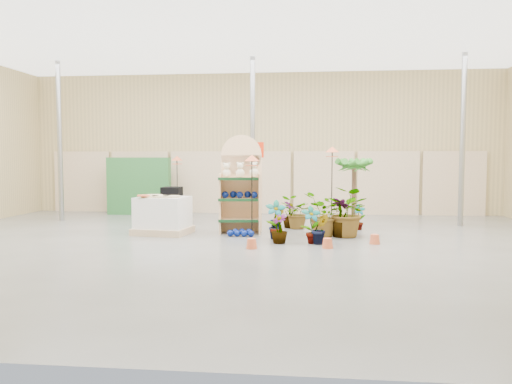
% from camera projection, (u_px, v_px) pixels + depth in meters
% --- Properties ---
extents(room, '(15.20, 12.10, 4.70)m').
position_uv_depth(room, '(240.00, 139.00, 10.97)').
color(room, '#575754').
rests_on(room, ground).
extents(display_shelf, '(1.05, 0.73, 2.35)m').
position_uv_depth(display_shelf, '(241.00, 188.00, 11.98)').
color(display_shelf, '#E2B686').
rests_on(display_shelf, ground).
extents(teddy_bears, '(0.86, 0.22, 0.36)m').
position_uv_depth(teddy_bears, '(241.00, 171.00, 11.84)').
color(teddy_bears, beige).
rests_on(teddy_bears, display_shelf).
extents(gazing_balls_shelf, '(0.86, 0.29, 0.16)m').
position_uv_depth(gazing_balls_shelf, '(240.00, 195.00, 11.84)').
color(gazing_balls_shelf, navy).
rests_on(gazing_balls_shelf, display_shelf).
extents(gazing_balls_floor, '(0.63, 0.39, 0.15)m').
position_uv_depth(gazing_balls_floor, '(241.00, 233.00, 11.46)').
color(gazing_balls_floor, navy).
rests_on(gazing_balls_floor, ground).
extents(pallet_stack, '(1.37, 1.19, 0.92)m').
position_uv_depth(pallet_stack, '(163.00, 215.00, 11.77)').
color(pallet_stack, tan).
rests_on(pallet_stack, ground).
extents(charcoal_planters, '(0.80, 0.50, 1.00)m').
position_uv_depth(charcoal_planters, '(168.00, 208.00, 13.62)').
color(charcoal_planters, black).
rests_on(charcoal_planters, ground).
extents(trellis_stock, '(2.00, 0.30, 1.80)m').
position_uv_depth(trellis_stock, '(139.00, 186.00, 15.71)').
color(trellis_stock, '#27622C').
rests_on(trellis_stock, ground).
extents(offer_sign, '(0.50, 0.08, 2.20)m').
position_uv_depth(offer_sign, '(254.00, 166.00, 13.06)').
color(offer_sign, gray).
rests_on(offer_sign, ground).
extents(bird_table_front, '(0.34, 0.34, 1.86)m').
position_uv_depth(bird_table_front, '(252.00, 161.00, 11.20)').
color(bird_table_front, black).
rests_on(bird_table_front, ground).
extents(bird_table_right, '(0.34, 0.34, 2.07)m').
position_uv_depth(bird_table_right, '(332.00, 153.00, 12.08)').
color(bird_table_right, black).
rests_on(bird_table_right, ground).
extents(bird_table_back, '(0.34, 0.34, 1.85)m').
position_uv_depth(bird_table_back, '(177.00, 160.00, 14.64)').
color(bird_table_back, black).
rests_on(bird_table_back, ground).
extents(palm, '(0.70, 0.70, 1.88)m').
position_uv_depth(palm, '(354.00, 165.00, 12.30)').
color(palm, '#503724').
rests_on(palm, ground).
extents(potted_plant_0, '(0.47, 0.33, 0.87)m').
position_uv_depth(potted_plant_0, '(276.00, 220.00, 10.92)').
color(potted_plant_0, '#2D7C22').
rests_on(potted_plant_0, ground).
extents(potted_plant_1, '(0.30, 0.35, 0.59)m').
position_uv_depth(potted_plant_1, '(275.00, 225.00, 11.07)').
color(potted_plant_1, '#2D7C22').
rests_on(potted_plant_1, ground).
extents(potted_plant_2, '(1.04, 1.11, 1.01)m').
position_uv_depth(potted_plant_2, '(324.00, 215.00, 11.30)').
color(potted_plant_2, '#2D7C22').
rests_on(potted_plant_2, ground).
extents(potted_plant_3, '(0.71, 0.71, 0.90)m').
position_uv_depth(potted_plant_3, '(341.00, 217.00, 11.28)').
color(potted_plant_3, '#2D7C22').
rests_on(potted_plant_3, ground).
extents(potted_plant_4, '(0.37, 0.28, 0.65)m').
position_uv_depth(potted_plant_4, '(359.00, 217.00, 12.39)').
color(potted_plant_4, '#2D7C22').
rests_on(potted_plant_4, ground).
extents(potted_plant_5, '(0.41, 0.36, 0.64)m').
position_uv_depth(potted_plant_5, '(277.00, 218.00, 12.14)').
color(potted_plant_5, '#2D7C22').
rests_on(potted_plant_5, ground).
extents(potted_plant_6, '(0.89, 0.82, 0.82)m').
position_uv_depth(potted_plant_6, '(296.00, 213.00, 12.58)').
color(potted_plant_6, '#2D7C22').
rests_on(potted_plant_6, ground).
extents(potted_plant_7, '(0.49, 0.49, 0.62)m').
position_uv_depth(potted_plant_7, '(279.00, 229.00, 10.46)').
color(potted_plant_7, '#2D7C22').
rests_on(potted_plant_7, ground).
extents(potted_plant_8, '(0.47, 0.37, 0.80)m').
position_uv_depth(potted_plant_8, '(311.00, 225.00, 10.43)').
color(potted_plant_8, '#2D7C22').
rests_on(potted_plant_8, ground).
extents(potted_plant_9, '(0.42, 0.37, 0.65)m').
position_uv_depth(potted_plant_9, '(320.00, 229.00, 10.35)').
color(potted_plant_9, '#2D7C22').
rests_on(potted_plant_9, ground).
extents(potted_plant_10, '(1.35, 1.31, 1.15)m').
position_uv_depth(potted_plant_10, '(348.00, 212.00, 11.28)').
color(potted_plant_10, '#2D7C22').
rests_on(potted_plant_10, ground).
extents(potted_plant_11, '(0.48, 0.48, 0.68)m').
position_uv_depth(potted_plant_11, '(290.00, 215.00, 12.79)').
color(potted_plant_11, '#2D7C22').
rests_on(potted_plant_11, ground).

